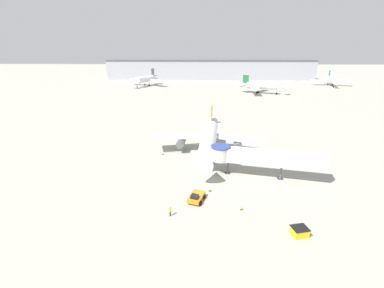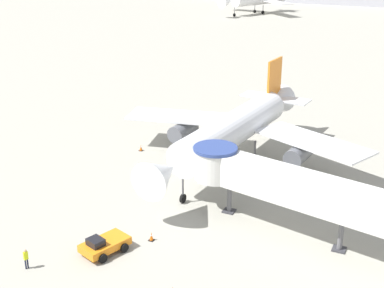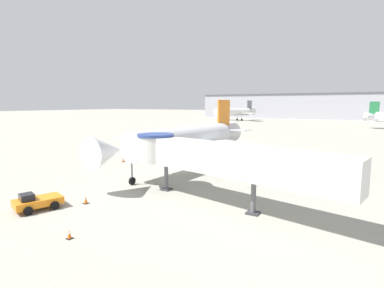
{
  "view_description": "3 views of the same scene",
  "coord_description": "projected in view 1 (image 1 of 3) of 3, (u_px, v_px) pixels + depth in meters",
  "views": [
    {
      "loc": [
        -0.88,
        -59.56,
        25.23
      ],
      "look_at": [
        -2.51,
        -6.4,
        5.4
      ],
      "focal_mm": 24.0,
      "sensor_mm": 36.0,
      "label": 1
    },
    {
      "loc": [
        21.39,
        -51.34,
        23.94
      ],
      "look_at": [
        -0.71,
        -5.32,
        4.31
      ],
      "focal_mm": 50.0,
      "sensor_mm": 36.0,
      "label": 2
    },
    {
      "loc": [
        23.76,
        -36.07,
        9.42
      ],
      "look_at": [
        2.01,
        1.58,
        3.61
      ],
      "focal_mm": 28.0,
      "sensor_mm": 36.0,
      "label": 3
    }
  ],
  "objects": [
    {
      "name": "terminal_building",
      "position": [
        210.0,
        69.0,
        225.39
      ],
      "size": [
        176.0,
        23.83,
        16.33
      ],
      "color": "#A8A8B2",
      "rests_on": "ground_plane"
    },
    {
      "name": "background_jet_gray_tail",
      "position": [
        145.0,
        79.0,
        181.81
      ],
      "size": [
        27.34,
        28.79,
        11.55
      ],
      "rotation": [
        0.0,
        0.0,
        -0.4
      ],
      "color": "white",
      "rests_on": "ground_plane"
    },
    {
      "name": "main_airplane",
      "position": [
        209.0,
        138.0,
        64.0
      ],
      "size": [
        30.14,
        30.6,
        10.14
      ],
      "rotation": [
        0.0,
        0.0,
        -0.09
      ],
      "color": "silver",
      "rests_on": "ground_plane"
    },
    {
      "name": "ground_crew_marshaller",
      "position": [
        170.0,
        211.0,
        40.88
      ],
      "size": [
        0.3,
        0.37,
        1.71
      ],
      "rotation": [
        0.0,
        0.0,
        4.35
      ],
      "color": "#1E2338",
      "rests_on": "ground_plane"
    },
    {
      "name": "traffic_cone_near_nose",
      "position": [
        210.0,
        189.0,
        48.21
      ],
      "size": [
        0.47,
        0.47,
        0.77
      ],
      "color": "black",
      "rests_on": "ground_plane"
    },
    {
      "name": "ground_plane",
      "position": [
        203.0,
        155.0,
        64.57
      ],
      "size": [
        800.0,
        800.0,
        0.0
      ],
      "primitive_type": "plane",
      "color": "#9E9B8E"
    },
    {
      "name": "traffic_cone_apron_front",
      "position": [
        242.0,
        208.0,
        42.68
      ],
      "size": [
        0.39,
        0.39,
        0.66
      ],
      "color": "black",
      "rests_on": "ground_plane"
    },
    {
      "name": "background_jet_teal_tail",
      "position": [
        332.0,
        80.0,
        183.13
      ],
      "size": [
        26.89,
        26.98,
        10.06
      ],
      "rotation": [
        0.0,
        0.0,
        -0.23
      ],
      "color": "white",
      "rests_on": "ground_plane"
    },
    {
      "name": "service_container_yellow",
      "position": [
        299.0,
        231.0,
        36.74
      ],
      "size": [
        2.64,
        2.34,
        1.28
      ],
      "rotation": [
        0.0,
        0.0,
        0.23
      ],
      "color": "yellow",
      "rests_on": "ground_plane"
    },
    {
      "name": "pushback_tug_orange",
      "position": [
        196.0,
        197.0,
        45.09
      ],
      "size": [
        3.32,
        4.4,
        1.58
      ],
      "rotation": [
        0.0,
        0.0,
        -0.32
      ],
      "color": "orange",
      "rests_on": "ground_plane"
    },
    {
      "name": "jet_bridge",
      "position": [
        259.0,
        157.0,
        52.44
      ],
      "size": [
        22.8,
        7.59,
        6.12
      ],
      "rotation": [
        0.0,
        0.0,
        -0.21
      ],
      "color": "silver",
      "rests_on": "ground_plane"
    },
    {
      "name": "background_jet_green_tail",
      "position": [
        261.0,
        86.0,
        151.69
      ],
      "size": [
        26.49,
        25.36,
        10.4
      ],
      "rotation": [
        0.0,
        0.0,
        1.17
      ],
      "color": "silver",
      "rests_on": "ground_plane"
    },
    {
      "name": "traffic_cone_port_wing",
      "position": [
        163.0,
        153.0,
        64.83
      ],
      "size": [
        0.47,
        0.47,
        0.77
      ],
      "color": "black",
      "rests_on": "ground_plane"
    }
  ]
}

